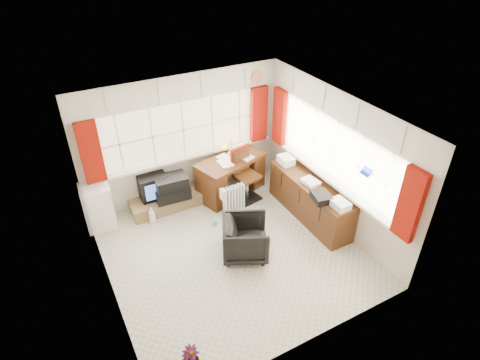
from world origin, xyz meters
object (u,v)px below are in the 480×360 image
object	(u,v)px
credenza	(310,199)
crt_tv	(152,185)
radiator	(234,203)
desk	(231,174)
task_chair	(243,172)
tv_bench	(167,202)
office_chair	(245,238)
desk_lamp	(231,141)
mini_fridge	(98,206)

from	to	relation	value
credenza	crt_tv	size ratio (longest dim) A/B	3.79
radiator	credenza	size ratio (longest dim) A/B	0.32
desk	crt_tv	world-z (taller)	desk
task_chair	desk	bearing A→B (deg)	127.06
tv_bench	office_chair	bearing A→B (deg)	-68.70
tv_bench	desk_lamp	bearing A→B (deg)	1.05
credenza	tv_bench	distance (m)	2.75
office_chair	mini_fridge	xyz separation A→B (m)	(-1.97, 1.93, 0.09)
mini_fridge	task_chair	bearing A→B (deg)	-9.03
crt_tv	tv_bench	bearing A→B (deg)	-42.51
desk_lamp	radiator	world-z (taller)	desk_lamp
office_chair	desk	bearing A→B (deg)	6.06
tv_bench	radiator	bearing A→B (deg)	-36.79
desk_lamp	desk	bearing A→B (deg)	-122.36
desk	office_chair	size ratio (longest dim) A/B	2.03
credenza	crt_tv	xyz separation A→B (m)	(-2.48, 1.70, 0.10)
desk	tv_bench	world-z (taller)	desk
desk_lamp	tv_bench	size ratio (longest dim) A/B	0.30
office_chair	crt_tv	size ratio (longest dim) A/B	1.42
office_chair	tv_bench	distance (m)	2.00
office_chair	crt_tv	bearing A→B (deg)	50.05
task_chair	tv_bench	xyz separation A→B (m)	(-1.50, 0.36, -0.45)
desk_lamp	radiator	xyz separation A→B (m)	(-0.38, -0.82, -0.84)
desk_lamp	task_chair	world-z (taller)	desk_lamp
crt_tv	mini_fridge	bearing A→B (deg)	-174.44
desk_lamp	crt_tv	xyz separation A→B (m)	(-1.64, 0.16, -0.60)
radiator	crt_tv	xyz separation A→B (m)	(-1.26, 0.98, 0.23)
task_chair	tv_bench	size ratio (longest dim) A/B	0.78
tv_bench	crt_tv	distance (m)	0.45
task_chair	desk_lamp	bearing A→B (deg)	99.72
mini_fridge	credenza	bearing A→B (deg)	-24.39
tv_bench	mini_fridge	size ratio (longest dim) A/B	1.63
office_chair	radiator	distance (m)	1.12
task_chair	tv_bench	distance (m)	1.61
desk_lamp	task_chair	xyz separation A→B (m)	(0.07, -0.38, -0.52)
desk	office_chair	bearing A→B (deg)	-109.64
desk	desk_lamp	distance (m)	0.68
credenza	mini_fridge	bearing A→B (deg)	155.61
office_chair	credenza	xyz separation A→B (m)	(1.56, 0.33, 0.05)
radiator	crt_tv	size ratio (longest dim) A/B	1.20
desk	tv_bench	size ratio (longest dim) A/B	1.09
crt_tv	office_chair	bearing A→B (deg)	-65.65
desk_lamp	office_chair	world-z (taller)	desk_lamp
tv_bench	crt_tv	size ratio (longest dim) A/B	2.65
desk	mini_fridge	world-z (taller)	mini_fridge
desk_lamp	mini_fridge	distance (m)	2.77
desk	radiator	xyz separation A→B (m)	(-0.28, -0.66, -0.19)
crt_tv	mini_fridge	xyz separation A→B (m)	(-1.05, -0.10, -0.06)
desk	radiator	size ratio (longest dim) A/B	2.42
task_chair	crt_tv	world-z (taller)	task_chair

